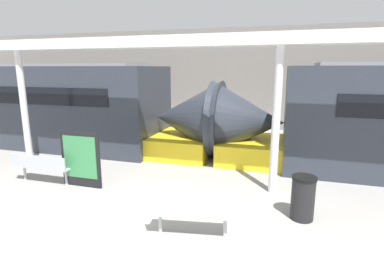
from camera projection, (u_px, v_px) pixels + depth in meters
ground_plane at (138, 242)px, 5.34m from camera, size 60.00×60.00×0.00m
station_wall at (235, 79)px, 15.18m from camera, size 56.00×0.20×5.00m
train_right at (24, 105)px, 12.45m from camera, size 16.53×2.93×3.20m
bench_near at (192, 211)px, 5.41m from camera, size 1.56×0.68×0.80m
bench_far at (42, 165)px, 7.98m from camera, size 1.70×0.45×0.80m
trash_bin at (303, 198)px, 6.07m from camera, size 0.49×0.49×0.91m
poster_board at (81, 159)px, 7.71m from camera, size 1.12×0.07×1.45m
support_column_near at (276, 122)px, 7.13m from camera, size 0.20×0.20×3.54m
support_column_far at (24, 110)px, 9.24m from camera, size 0.20×0.20×3.54m
canopy_beam at (281, 39)px, 6.74m from camera, size 28.00×0.60×0.28m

